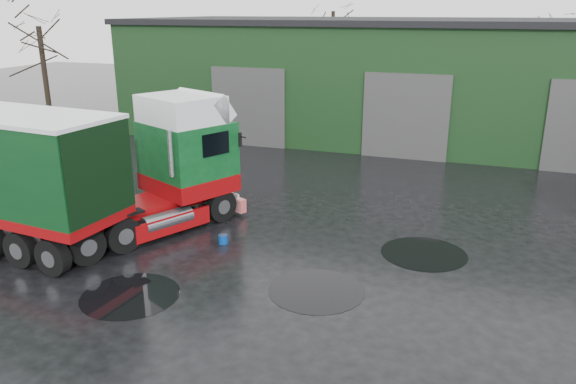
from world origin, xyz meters
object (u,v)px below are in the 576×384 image
object	(u,v)px
warehouse	(423,78)
tree_left	(43,59)
hero_tractor	(137,168)
tree_back_a	(333,37)
wash_bucket	(223,239)
tree_back_b	(564,57)

from	to	relation	value
warehouse	tree_left	world-z (taller)	tree_left
warehouse	hero_tractor	bearing A→B (deg)	-109.72
tree_back_a	wash_bucket	bearing A→B (deg)	-81.11
wash_bucket	tree_back_b	xyz separation A→B (m)	(11.60, 28.16, 3.62)
hero_tractor	wash_bucket	distance (m)	3.52
hero_tractor	tree_back_b	bearing A→B (deg)	88.40
wash_bucket	tree_left	xyz separation A→B (m)	(-15.40, 10.16, 4.12)
hero_tractor	warehouse	bearing A→B (deg)	95.95
tree_back_a	tree_left	bearing A→B (deg)	-121.43
hero_tractor	tree_back_a	bearing A→B (deg)	118.72
warehouse	wash_bucket	size ratio (longest dim) A/B	114.14
warehouse	tree_left	bearing A→B (deg)	-157.17
wash_bucket	tree_back_a	size ratio (longest dim) A/B	0.03
warehouse	tree_back_b	xyz separation A→B (m)	(8.00, 10.00, 0.59)
hero_tractor	tree_left	xyz separation A→B (m)	(-12.50, 10.14, 2.14)
warehouse	tree_left	size ratio (longest dim) A/B	3.81
tree_left	tree_back_a	size ratio (longest dim) A/B	0.89
hero_tractor	wash_bucket	bearing A→B (deg)	25.19
tree_back_a	warehouse	bearing A→B (deg)	-51.34
tree_left	tree_back_b	world-z (taller)	tree_left
tree_back_a	tree_back_b	xyz separation A→B (m)	(16.00, 0.00, -1.00)
wash_bucket	tree_left	world-z (taller)	tree_left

